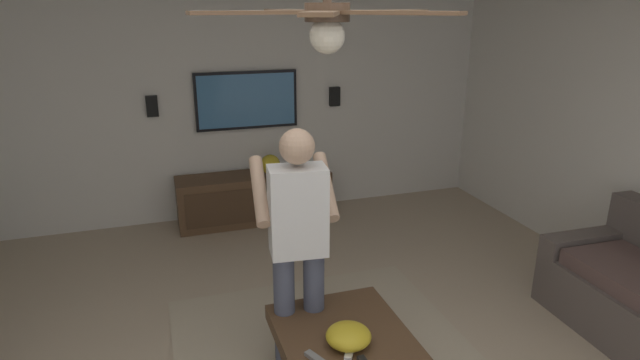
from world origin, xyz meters
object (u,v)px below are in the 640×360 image
person_standing (298,236)px  vase_round (270,164)px  remote_grey (315,358)px  ceiling_fan (328,19)px  wall_speaker_right (152,106)px  tv (247,100)px  wall_speaker_left (335,96)px  bowl (348,336)px  remote_white (350,351)px  media_console (255,198)px  coffee_table (346,350)px

person_standing → vase_round: (2.49, -0.38, -0.27)m
remote_grey → ceiling_fan: bearing=-17.1°
person_standing → wall_speaker_right: person_standing is taller
tv → wall_speaker_left: 1.04m
tv → bowl: bearing=-0.5°
remote_white → vase_round: size_ratio=0.68×
tv → vase_round: size_ratio=5.14×
bowl → wall_speaker_left: 3.53m
media_console → ceiling_fan: ceiling_fan is taller
remote_white → wall_speaker_left: size_ratio=0.68×
person_standing → wall_speaker_right: size_ratio=7.45×
tv → ceiling_fan: 3.59m
bowl → media_console: bearing=-0.5°
media_console → person_standing: person_standing is taller
remote_grey → wall_speaker_right: bearing=168.2°
media_console → ceiling_fan: bearing=-4.2°
remote_grey → wall_speaker_right: (3.33, 0.74, 0.92)m
wall_speaker_left → coffee_table: bearing=161.7°
wall_speaker_left → remote_white: bearing=162.0°
person_standing → bowl: 0.69m
media_console → person_standing: bearing=-4.5°
media_console → wall_speaker_left: 1.50m
remote_white → ceiling_fan: (-0.14, 0.19, 1.87)m
wall_speaker_left → wall_speaker_right: (0.00, 2.04, 0.00)m
person_standing → wall_speaker_left: bearing=-18.0°
person_standing → wall_speaker_left: person_standing is taller
coffee_table → tv: (3.15, -0.01, 1.04)m
coffee_table → vase_round: bearing=-3.8°
media_console → bowl: bearing=-0.5°
vase_round → wall_speaker_right: (0.29, 1.18, 0.67)m
coffee_table → person_standing: size_ratio=0.61×
vase_round → wall_speaker_left: size_ratio=1.00×
wall_speaker_right → ceiling_fan: (-3.47, -0.76, 0.96)m
coffee_table → ceiling_fan: (-0.31, 0.23, 1.99)m
coffee_table → person_standing: (0.39, 0.19, 0.64)m
media_console → remote_white: 3.08m
remote_grey → bowl: bearing=83.4°
vase_round → wall_speaker_left: bearing=-71.5°
person_standing → media_console: bearing=1.5°
coffee_table → bowl: 0.19m
wall_speaker_right → coffee_table: bearing=-162.6°
wall_speaker_left → bowl: bearing=161.9°
remote_white → wall_speaker_right: bearing=-134.0°
media_console → remote_white: media_console is taller
media_console → wall_speaker_left: size_ratio=7.73×
media_console → vase_round: (-0.03, -0.18, 0.39)m
vase_round → bowl: bearing=176.0°
tv → remote_white: 3.44m
media_console → tv: tv is taller
vase_round → ceiling_fan: bearing=172.4°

